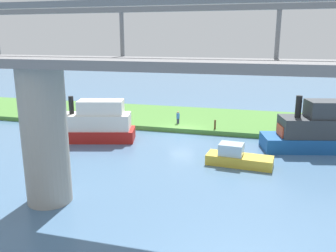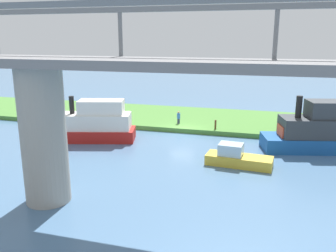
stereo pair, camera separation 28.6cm
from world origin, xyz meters
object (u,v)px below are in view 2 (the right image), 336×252
motorboat_white (322,131)px  riverboat_paddlewheel (237,158)px  mooring_post (215,125)px  bridge_pylon (44,136)px  skiff_small (93,124)px  person_on_bank (179,117)px

motorboat_white → riverboat_paddlewheel: bearing=40.8°
mooring_post → riverboat_paddlewheel: (-3.06, 8.99, -0.37)m
bridge_pylon → riverboat_paddlewheel: (-10.73, -9.55, -3.55)m
bridge_pylon → skiff_small: bridge_pylon is taller
mooring_post → skiff_small: size_ratio=0.11×
person_on_bank → mooring_post: size_ratio=1.44×
bridge_pylon → riverboat_paddlewheel: 14.79m
riverboat_paddlewheel → skiff_small: bearing=-13.2°
bridge_pylon → motorboat_white: size_ratio=0.82×
person_on_bank → mooring_post: 4.58m
mooring_post → riverboat_paddlewheel: size_ratio=0.18×
person_on_bank → skiff_small: (6.85, 7.05, 0.43)m
person_on_bank → riverboat_paddlewheel: size_ratio=0.26×
person_on_bank → riverboat_paddlewheel: person_on_bank is taller
skiff_small → bridge_pylon: bearing=105.4°
bridge_pylon → mooring_post: size_ratio=8.61×
bridge_pylon → riverboat_paddlewheel: bridge_pylon is taller
person_on_bank → skiff_small: size_ratio=0.15×
person_on_bank → motorboat_white: size_ratio=0.14×
mooring_post → motorboat_white: size_ratio=0.10×
motorboat_white → riverboat_paddlewheel: 9.24m
mooring_post → motorboat_white: (-10.00, 3.00, 0.85)m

